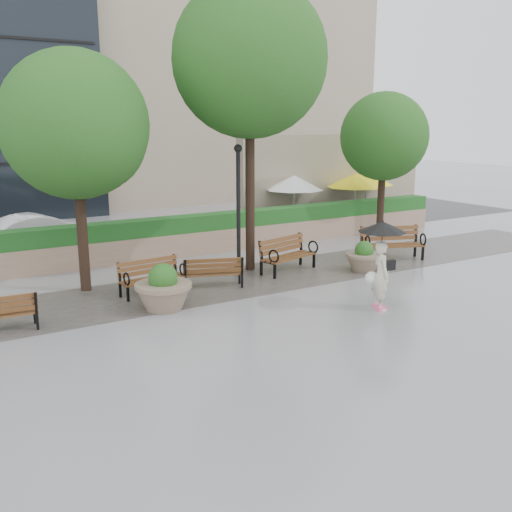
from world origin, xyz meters
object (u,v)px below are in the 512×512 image
lamppost (238,218)px  bench_3 (288,262)px  bench_1 (152,284)px  planter_left (164,292)px  car_right (40,232)px  pedestrian (381,256)px  bench_2 (213,278)px  planter_right (364,259)px  bench_4 (392,250)px

lamppost → bench_3: bearing=-24.7°
bench_1 → planter_left: 1.41m
bench_1 → car_right: (-1.40, 7.48, 0.37)m
bench_1 → pedestrian: (4.32, -4.02, 1.04)m
bench_2 → bench_1: bearing=11.1°
bench_1 → pedestrian: 5.99m
bench_1 → car_right: 7.62m
bench_2 → planter_right: (4.83, -0.73, 0.11)m
bench_2 → planter_right: 4.88m
planter_right → pedestrian: (-2.18, -3.02, 0.95)m
bench_1 → bench_3: bench_3 is taller
planter_right → bench_4: bearing=19.5°
bench_1 → bench_3: 4.44m
bench_3 → pedestrian: pedestrian is taller
bench_1 → planter_right: 6.57m
planter_right → car_right: size_ratio=0.29×
car_right → bench_2: bearing=-171.2°
lamppost → bench_4: bearing=-12.0°
planter_left → lamppost: (3.30, 2.13, 1.24)m
bench_2 → bench_3: size_ratio=0.84×
planter_left → pedestrian: 5.34m
lamppost → pedestrian: size_ratio=1.79×
pedestrian → car_right: bearing=46.5°
car_right → pedestrian: pedestrian is taller
bench_4 → planter_left: 8.59m
car_right → bench_3: bearing=-154.4°
bench_3 → planter_left: 4.91m
bench_4 → lamppost: 5.52m
car_right → pedestrian: size_ratio=1.82×
planter_left → pedestrian: bearing=-30.1°
bench_2 → bench_3: (2.77, 0.39, 0.05)m
bench_3 → pedestrian: size_ratio=0.96×
planter_right → pedestrian: bearing=-125.8°
car_right → planter_left: bearing=174.6°
planter_left → lamppost: bearing=32.9°
bench_4 → lamppost: (-5.23, 1.11, 1.37)m
car_right → bench_4: bearing=-141.8°
car_right → lamppost: bearing=-159.3°
bench_4 → pedestrian: pedestrian is taller
bench_3 → planter_left: size_ratio=1.50×
bench_1 → lamppost: lamppost is taller
bench_4 → planter_right: (-1.80, -0.64, 0.04)m
lamppost → car_right: 8.14m
bench_4 → lamppost: bearing=-171.5°
bench_3 → lamppost: 2.05m
bench_2 → bench_4: size_ratio=0.80×
bench_2 → planter_left: size_ratio=1.27×
bench_4 → pedestrian: 5.49m
bench_4 → planter_right: bench_4 is taller
bench_3 → lamppost: size_ratio=0.54×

